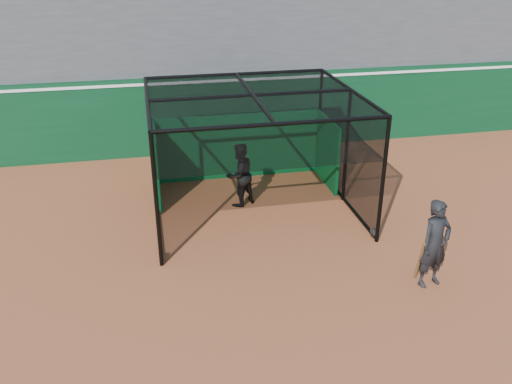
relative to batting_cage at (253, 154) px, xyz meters
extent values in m
plane|color=#964D2B|center=(-0.34, -3.98, -1.50)|extent=(120.00, 120.00, 0.00)
cube|color=#0A391C|center=(-0.34, 4.52, -0.25)|extent=(50.00, 0.45, 2.50)
cube|color=white|center=(-0.34, 4.52, 0.85)|extent=(50.00, 0.50, 0.08)
cube|color=#4C4C4F|center=(-0.34, 8.39, 2.38)|extent=(50.00, 7.85, 7.75)
cube|color=#085223|center=(0.00, 2.13, -0.55)|extent=(4.81, 0.10, 1.90)
cylinder|color=black|center=(-2.47, -2.07, -1.39)|extent=(0.08, 0.22, 0.22)
cylinder|color=black|center=(2.47, -2.07, -1.39)|extent=(0.08, 0.22, 0.22)
cylinder|color=black|center=(-2.47, 2.05, -1.39)|extent=(0.08, 0.22, 0.22)
cylinder|color=black|center=(2.47, 2.05, -1.39)|extent=(0.08, 0.22, 0.22)
imported|color=black|center=(-0.29, 0.29, -0.65)|extent=(1.03, 0.96, 1.69)
imported|color=black|center=(2.83, -4.08, -0.57)|extent=(0.76, 0.59, 1.86)
cylinder|color=#593819|center=(2.58, -4.03, -0.95)|extent=(0.15, 0.38, 0.99)
camera|label=1|loc=(-2.51, -12.37, 4.87)|focal=38.00mm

